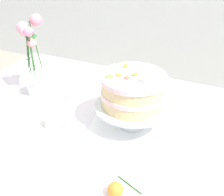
# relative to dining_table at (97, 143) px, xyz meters

# --- Properties ---
(dining_table) EXTENTS (1.40, 1.00, 0.74)m
(dining_table) POSITION_rel_dining_table_xyz_m (0.00, 0.00, 0.00)
(dining_table) COLOR white
(dining_table) RESTS_ON ground
(linen_napkin) EXTENTS (0.37, 0.37, 0.00)m
(linen_napkin) POSITION_rel_dining_table_xyz_m (0.13, 0.06, 0.09)
(linen_napkin) COLOR white
(linen_napkin) RESTS_ON dining_table
(cake_stand) EXTENTS (0.29, 0.29, 0.10)m
(cake_stand) POSITION_rel_dining_table_xyz_m (0.13, 0.06, 0.17)
(cake_stand) COLOR silver
(cake_stand) RESTS_ON linen_napkin
(layer_cake) EXTENTS (0.25, 0.25, 0.13)m
(layer_cake) POSITION_rel_dining_table_xyz_m (0.13, 0.06, 0.25)
(layer_cake) COLOR beige
(layer_cake) RESTS_ON cake_stand
(flower_vase) EXTENTS (0.11, 0.12, 0.37)m
(flower_vase) POSITION_rel_dining_table_xyz_m (-0.37, 0.12, 0.26)
(flower_vase) COLOR silver
(flower_vase) RESTS_ON dining_table
(teacup) EXTENTS (0.12, 0.12, 0.06)m
(teacup) POSITION_rel_dining_table_xyz_m (-0.15, -0.08, 0.12)
(teacup) COLOR white
(teacup) RESTS_ON dining_table
(fallen_rose) EXTENTS (0.10, 0.10, 0.05)m
(fallen_rose) POSITION_rel_dining_table_xyz_m (0.21, -0.30, 0.12)
(fallen_rose) COLOR #2D6028
(fallen_rose) RESTS_ON dining_table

